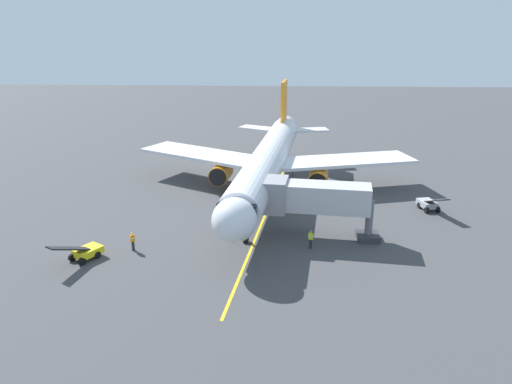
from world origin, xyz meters
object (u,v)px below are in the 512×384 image
(ground_crew_marshaller, at_px, (311,239))
(ground_crew_wing_walker, at_px, (133,241))
(airplane, at_px, (268,161))
(jet_bridge, at_px, (308,198))
(belt_loader_portside, at_px, (429,204))
(belt_loader_near_nose, at_px, (85,252))

(ground_crew_marshaller, bearing_deg, ground_crew_wing_walker, 4.29)
(airplane, distance_m, jet_bridge, 12.50)
(ground_crew_wing_walker, relative_size, belt_loader_portside, 0.36)
(jet_bridge, relative_size, belt_loader_near_nose, 2.55)
(belt_loader_near_nose, height_order, belt_loader_portside, same)
(jet_bridge, bearing_deg, airplane, -71.52)
(jet_bridge, height_order, ground_crew_wing_walker, jet_bridge)
(belt_loader_near_nose, bearing_deg, ground_crew_wing_walker, -151.99)
(jet_bridge, relative_size, ground_crew_marshaller, 6.74)
(ground_crew_marshaller, bearing_deg, airplane, -74.19)
(airplane, height_order, belt_loader_near_nose, airplane)
(ground_crew_marshaller, bearing_deg, belt_loader_near_nose, 9.07)
(belt_loader_near_nose, bearing_deg, ground_crew_marshaller, -170.93)
(jet_bridge, xyz_separation_m, belt_loader_near_nose, (18.94, 5.85, -3.05))
(jet_bridge, distance_m, ground_crew_marshaller, 4.01)
(jet_bridge, distance_m, ground_crew_wing_walker, 16.16)
(jet_bridge, xyz_separation_m, ground_crew_wing_walker, (15.40, 3.97, -2.88))
(ground_crew_wing_walker, distance_m, belt_loader_portside, 30.92)
(jet_bridge, height_order, belt_loader_portside, jet_bridge)
(airplane, xyz_separation_m, belt_loader_near_nose, (14.98, 17.70, -3.29))
(ground_crew_marshaller, bearing_deg, belt_loader_portside, -142.53)
(ground_crew_marshaller, height_order, ground_crew_wing_walker, same)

